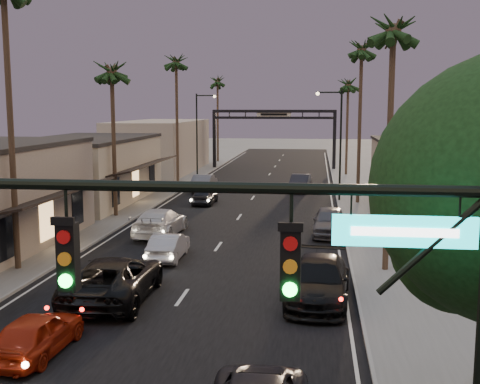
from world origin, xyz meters
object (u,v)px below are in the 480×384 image
(streetlight_right, at_px, (337,136))
(streetlight_left, at_px, (199,129))
(palm_rc, at_px, (348,81))
(palm_ra, at_px, (394,21))
(palm_lc, at_px, (111,65))
(curbside_black, at_px, (319,281))
(palm_far, at_px, (217,78))
(oncoming_pickup, at_px, (114,279))
(palm_ld, at_px, (176,58))
(traffic_signal, at_px, (340,299))
(palm_rb, at_px, (362,44))
(oncoming_red, at_px, (37,334))
(arch, at_px, (274,124))
(oncoming_silver, at_px, (169,246))

(streetlight_right, height_order, streetlight_left, same)
(palm_rc, bearing_deg, palm_ra, -90.00)
(palm_lc, xyz_separation_m, curbside_black, (14.09, -16.80, -9.62))
(palm_far, height_order, oncoming_pickup, palm_far)
(palm_lc, distance_m, palm_ld, 19.10)
(streetlight_left, xyz_separation_m, palm_ld, (-1.68, -3.00, 7.09))
(traffic_signal, height_order, palm_rc, palm_rc)
(palm_rb, relative_size, palm_rc, 1.16)
(palm_ld, height_order, curbside_black, palm_ld)
(palm_rb, xyz_separation_m, oncoming_red, (-11.82, -31.14, -11.72))
(palm_far, bearing_deg, palm_rb, -63.57)
(traffic_signal, distance_m, oncoming_red, 13.31)
(palm_ld, bearing_deg, traffic_signal, -74.35)
(palm_rb, relative_size, curbside_black, 2.44)
(streetlight_right, height_order, palm_lc, palm_lc)
(arch, height_order, streetlight_left, streetlight_left)
(palm_ra, relative_size, palm_rb, 0.93)
(traffic_signal, relative_size, arch, 0.56)
(oncoming_pickup, height_order, curbside_black, oncoming_pickup)
(palm_far, bearing_deg, palm_rc, -39.64)
(palm_ld, height_order, palm_ra, palm_ld)
(palm_far, bearing_deg, traffic_signal, -79.30)
(palm_lc, xyz_separation_m, palm_rc, (17.20, 28.00, 0.00))
(palm_rc, relative_size, curbside_black, 2.09)
(arch, bearing_deg, oncoming_pickup, -92.89)
(streetlight_right, bearing_deg, palm_ld, 147.21)
(traffic_signal, distance_m, oncoming_silver, 22.81)
(oncoming_silver, height_order, curbside_black, curbside_black)
(arch, xyz_separation_m, palm_ld, (-8.60, -15.00, 6.88))
(streetlight_right, relative_size, palm_rc, 0.74)
(streetlight_right, height_order, palm_far, palm_far)
(oncoming_silver, bearing_deg, palm_rb, -120.42)
(palm_lc, xyz_separation_m, palm_ld, (0.00, 19.00, 1.95))
(arch, height_order, oncoming_pickup, arch)
(curbside_black, bearing_deg, palm_lc, 133.68)
(palm_lc, height_order, palm_ld, palm_ld)
(traffic_signal, bearing_deg, oncoming_red, 135.15)
(palm_far, distance_m, oncoming_pickup, 60.84)
(traffic_signal, height_order, palm_far, palm_far)
(palm_ra, distance_m, palm_rb, 20.02)
(palm_ra, bearing_deg, arch, 100.59)
(curbside_black, bearing_deg, traffic_signal, -85.55)
(streetlight_right, relative_size, palm_lc, 0.74)
(streetlight_left, xyz_separation_m, palm_ra, (15.52, -34.00, 6.11))
(palm_far, distance_m, curbside_black, 61.32)
(palm_lc, xyz_separation_m, oncoming_silver, (6.54, -11.00, -9.80))
(palm_ld, bearing_deg, curbside_black, -68.52)
(oncoming_red, distance_m, oncoming_pickup, 5.54)
(palm_rb, distance_m, oncoming_red, 35.31)
(palm_lc, distance_m, curbside_black, 23.95)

